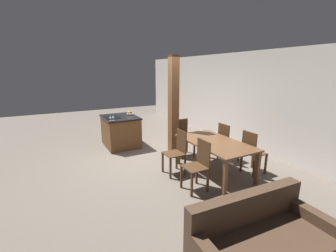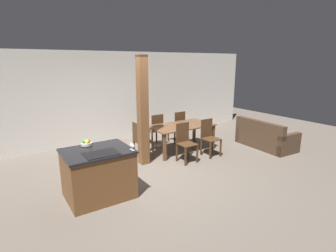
% 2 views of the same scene
% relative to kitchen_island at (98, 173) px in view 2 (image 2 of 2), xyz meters
% --- Properties ---
extents(ground_plane, '(16.00, 16.00, 0.00)m').
position_rel_kitchen_island_xyz_m(ground_plane, '(1.28, 0.38, -0.45)').
color(ground_plane, '#665B51').
extents(wall_back, '(11.20, 0.08, 2.70)m').
position_rel_kitchen_island_xyz_m(wall_back, '(1.28, 3.23, 0.90)').
color(wall_back, silver).
rests_on(wall_back, ground_plane).
extents(kitchen_island, '(1.16, 0.94, 0.90)m').
position_rel_kitchen_island_xyz_m(kitchen_island, '(0.00, 0.00, 0.00)').
color(kitchen_island, brown).
rests_on(kitchen_island, ground_plane).
extents(fruit_bowl, '(0.20, 0.20, 0.11)m').
position_rel_kitchen_island_xyz_m(fruit_bowl, '(-0.08, 0.34, 0.50)').
color(fruit_bowl, silver).
rests_on(fruit_bowl, kitchen_island).
extents(wine_glass_near, '(0.06, 0.06, 0.15)m').
position_rel_kitchen_island_xyz_m(wine_glass_near, '(0.51, -0.40, 0.56)').
color(wine_glass_near, silver).
rests_on(wine_glass_near, kitchen_island).
extents(wine_glass_middle, '(0.06, 0.06, 0.15)m').
position_rel_kitchen_island_xyz_m(wine_glass_middle, '(0.51, -0.32, 0.56)').
color(wine_glass_middle, silver).
rests_on(wine_glass_middle, kitchen_island).
extents(dining_table, '(1.74, 0.96, 0.72)m').
position_rel_kitchen_island_xyz_m(dining_table, '(2.75, 1.24, 0.18)').
color(dining_table, brown).
rests_on(dining_table, ground_plane).
extents(dining_chair_near_left, '(0.40, 0.40, 0.95)m').
position_rel_kitchen_island_xyz_m(dining_chair_near_left, '(2.36, 0.54, 0.05)').
color(dining_chair_near_left, '#472D19').
rests_on(dining_chair_near_left, ground_plane).
extents(dining_chair_near_right, '(0.40, 0.40, 0.95)m').
position_rel_kitchen_island_xyz_m(dining_chair_near_right, '(3.14, 0.54, 0.05)').
color(dining_chair_near_right, '#472D19').
rests_on(dining_chair_near_right, ground_plane).
extents(dining_chair_far_left, '(0.40, 0.40, 0.95)m').
position_rel_kitchen_island_xyz_m(dining_chair_far_left, '(2.36, 1.95, 0.05)').
color(dining_chair_far_left, '#472D19').
rests_on(dining_chair_far_left, ground_plane).
extents(dining_chair_far_right, '(0.40, 0.40, 0.95)m').
position_rel_kitchen_island_xyz_m(dining_chair_far_right, '(3.14, 1.95, 0.05)').
color(dining_chair_far_right, '#472D19').
rests_on(dining_chair_far_right, ground_plane).
extents(dining_chair_head_end, '(0.40, 0.40, 0.95)m').
position_rel_kitchen_island_xyz_m(dining_chair_head_end, '(1.51, 1.24, 0.05)').
color(dining_chair_head_end, '#472D19').
rests_on(dining_chair_head_end, ground_plane).
extents(couch, '(0.90, 1.67, 0.80)m').
position_rel_kitchen_island_xyz_m(couch, '(4.94, 0.14, -0.17)').
color(couch, '#473323').
rests_on(couch, ground_plane).
extents(timber_post, '(0.21, 0.21, 2.55)m').
position_rel_kitchen_island_xyz_m(timber_post, '(1.44, 0.97, 0.83)').
color(timber_post, brown).
rests_on(timber_post, ground_plane).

